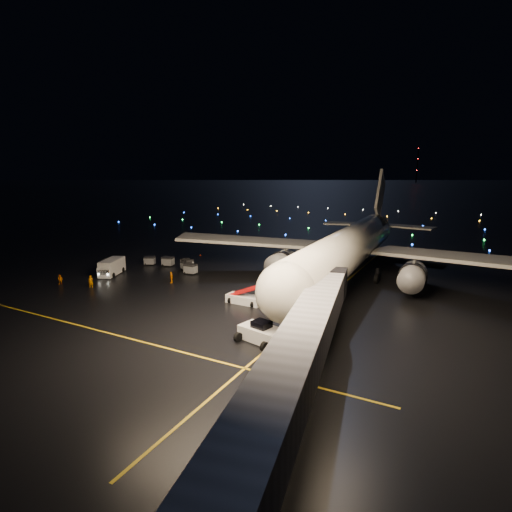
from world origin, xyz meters
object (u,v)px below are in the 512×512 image
(airliner, at_px, (354,224))
(pushback_tug, at_px, (261,331))
(baggage_cart_0, at_px, (186,266))
(baggage_cart_2, at_px, (187,264))
(crew_c, at_px, (171,277))
(baggage_cart_1, at_px, (191,269))
(crew_b, at_px, (60,280))
(service_truck, at_px, (112,267))
(crew_a, at_px, (91,282))
(baggage_cart_3, at_px, (150,261))
(baggage_cart_4, at_px, (168,261))
(belt_loader, at_px, (244,291))

(airliner, relative_size, pushback_tug, 13.62)
(baggage_cart_0, bearing_deg, baggage_cart_2, 134.22)
(crew_c, height_order, baggage_cart_1, crew_c)
(crew_b, height_order, baggage_cart_2, baggage_cart_2)
(service_truck, xyz_separation_m, baggage_cart_0, (9.15, 8.27, -0.55))
(crew_b, xyz_separation_m, crew_c, (14.47, 8.71, 0.09))
(crew_c, distance_m, baggage_cart_2, 8.98)
(pushback_tug, distance_m, baggage_cart_0, 33.00)
(pushback_tug, bearing_deg, baggage_cart_1, 153.69)
(baggage_cart_2, bearing_deg, service_truck, -114.82)
(airliner, relative_size, crew_b, 39.45)
(crew_a, bearing_deg, crew_b, 136.68)
(crew_a, height_order, baggage_cart_0, crew_a)
(crew_a, relative_size, baggage_cart_3, 0.99)
(pushback_tug, distance_m, crew_b, 37.19)
(service_truck, xyz_separation_m, baggage_cart_4, (4.09, 9.38, -0.48))
(baggage_cart_0, distance_m, baggage_cart_1, 2.87)
(crew_b, distance_m, baggage_cart_2, 20.30)
(pushback_tug, bearing_deg, baggage_cart_4, 157.37)
(baggage_cart_4, bearing_deg, crew_a, -102.74)
(belt_loader, relative_size, service_truck, 0.99)
(airliner, distance_m, service_truck, 40.76)
(crew_c, height_order, baggage_cart_2, baggage_cart_2)
(baggage_cart_3, bearing_deg, airliner, -9.91)
(service_truck, height_order, crew_a, service_truck)
(baggage_cart_3, bearing_deg, crew_b, -123.15)
(pushback_tug, height_order, baggage_cart_4, pushback_tug)
(crew_c, bearing_deg, baggage_cart_1, 162.47)
(service_truck, bearing_deg, airliner, 3.31)
(baggage_cart_2, xyz_separation_m, baggage_cart_3, (-8.41, -0.32, -0.12))
(crew_a, distance_m, baggage_cart_1, 15.89)
(crew_b, bearing_deg, service_truck, 44.01)
(belt_loader, height_order, baggage_cart_1, belt_loader)
(airliner, xyz_separation_m, crew_a, (-32.70, -24.67, -7.86))
(baggage_cart_2, bearing_deg, baggage_cart_1, -21.79)
(crew_b, xyz_separation_m, baggage_cart_1, (13.59, 14.73, 0.06))
(baggage_cart_1, height_order, baggage_cart_4, baggage_cart_1)
(baggage_cart_1, distance_m, baggage_cart_3, 11.12)
(pushback_tug, xyz_separation_m, crew_c, (-22.47, 13.03, -0.21))
(crew_c, xyz_separation_m, baggage_cart_3, (-11.81, 8.00, -0.08))
(belt_loader, relative_size, crew_b, 4.50)
(baggage_cart_2, distance_m, baggage_cart_4, 4.83)
(crew_a, bearing_deg, pushback_tug, -63.70)
(belt_loader, distance_m, baggage_cart_2, 21.72)
(airliner, relative_size, belt_loader, 8.76)
(baggage_cart_3, bearing_deg, baggage_cart_2, -21.96)
(service_truck, relative_size, crew_c, 4.10)
(belt_loader, distance_m, baggage_cart_4, 26.16)
(baggage_cart_2, bearing_deg, baggage_cart_0, -44.02)
(baggage_cart_0, bearing_deg, baggage_cart_3, -162.84)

